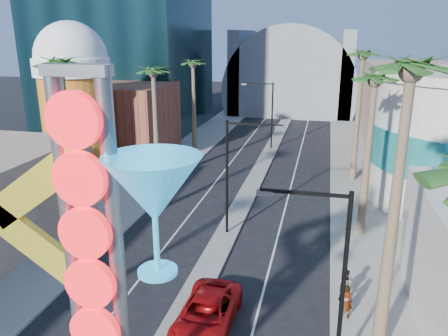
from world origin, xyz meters
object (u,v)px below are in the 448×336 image
red_pickup (207,314)px  neon_sign (120,257)px  pedestrian_a (345,302)px  pedestrian_b (344,285)px

red_pickup → neon_sign: bearing=-93.6°
red_pickup → pedestrian_a: bearing=18.7°
neon_sign → pedestrian_a: 12.91m
pedestrian_a → pedestrian_b: 1.45m
red_pickup → pedestrian_a: size_ratio=3.07×
pedestrian_a → pedestrian_b: (-0.01, 1.45, 0.01)m
red_pickup → pedestrian_b: (6.31, 3.51, 0.29)m
neon_sign → red_pickup: 9.55m
pedestrian_b → pedestrian_a: bearing=116.8°
neon_sign → pedestrian_b: bearing=56.8°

